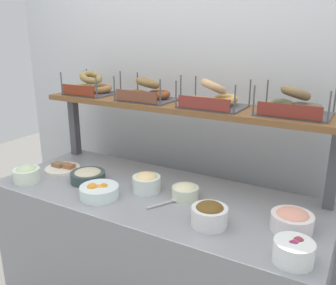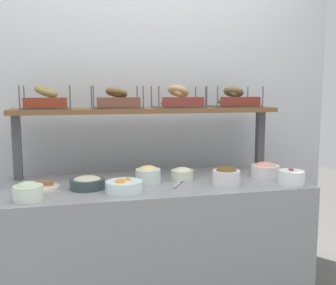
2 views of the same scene
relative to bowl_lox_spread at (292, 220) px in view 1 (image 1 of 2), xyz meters
name	(u,v)px [view 1 (image 1 of 2)]	position (x,y,z in m)	size (l,w,h in m)	color
back_wall	(201,108)	(-0.69, 0.58, 0.30)	(2.93, 0.06, 2.40)	silver
deli_counter	(156,263)	(-0.69, 0.03, -0.47)	(1.73, 0.70, 0.85)	gray
shelf_riser_left	(74,126)	(-1.50, 0.30, 0.15)	(0.05, 0.05, 0.40)	#4C4C51
shelf_riser_right	(334,169)	(0.11, 0.30, 0.15)	(0.05, 0.05, 0.40)	#4C4C51
upper_shelf	(180,106)	(-0.69, 0.30, 0.37)	(1.69, 0.32, 0.03)	brown
bowl_lox_spread	(292,220)	(0.00, 0.00, 0.00)	(0.18, 0.18, 0.10)	white
bowl_chocolate_spread	(210,214)	(-0.32, -0.13, 0.01)	(0.16, 0.16, 0.11)	white
bowl_potato_salad	(185,191)	(-0.53, 0.05, -0.01)	(0.14, 0.14, 0.08)	silver
bowl_fruit_salad	(99,191)	(-0.91, -0.16, -0.01)	(0.20, 0.20, 0.08)	white
bowl_tuna_salad	(88,176)	(-1.10, -0.03, -0.01)	(0.19, 0.19, 0.07)	#344647
bowl_beet_salad	(294,251)	(0.05, -0.22, 0.00)	(0.15, 0.15, 0.09)	white
bowl_scallion_spread	(27,174)	(-1.39, -0.20, 0.00)	(0.14, 0.14, 0.10)	white
bowl_egg_salad	(146,182)	(-0.74, 0.02, 0.00)	(0.15, 0.15, 0.10)	white
serving_plate_white	(63,168)	(-1.35, 0.03, -0.04)	(0.21, 0.21, 0.04)	white
serving_spoon_near_plate	(168,202)	(-0.57, -0.04, -0.04)	(0.10, 0.16, 0.01)	#B7B7BC
bagel_basket_everything	(91,87)	(-1.32, 0.29, 0.43)	(0.29, 0.25, 0.15)	#4C4C51
bagel_basket_cinnamon_raisin	(147,93)	(-0.90, 0.28, 0.43)	(0.31, 0.24, 0.14)	#4C4C51
bagel_basket_sesame	(213,98)	(-0.49, 0.28, 0.43)	(0.32, 0.26, 0.15)	#4C4C51
bagel_basket_poppy	(294,105)	(-0.09, 0.30, 0.43)	(0.33, 0.24, 0.15)	#4C4C51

